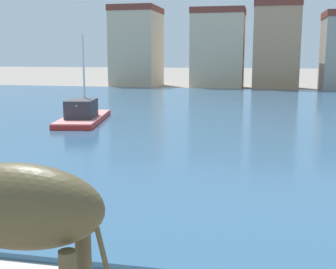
{
  "coord_description": "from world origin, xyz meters",
  "views": [
    {
      "loc": [
        2.52,
        -1.06,
        4.39
      ],
      "look_at": [
        0.03,
        10.74,
        2.2
      ],
      "focal_mm": 47.08,
      "sensor_mm": 36.0,
      "label": 1
    }
  ],
  "objects": [
    {
      "name": "townhouse_wide_warehouse",
      "position": [
        -14.7,
        59.36,
        5.47
      ],
      "size": [
        6.14,
        7.81,
        10.91
      ],
      "color": "#C6B293",
      "rests_on": "ground"
    },
    {
      "name": "giraffe_statue",
      "position": [
        -0.11,
        2.95,
        2.71
      ],
      "size": [
        3.04,
        0.82,
        5.3
      ],
      "color": "#4C4228",
      "rests_on": "ground"
    },
    {
      "name": "townhouse_corner_house",
      "position": [
        4.18,
        58.71,
        5.53
      ],
      "size": [
        5.83,
        6.89,
        11.03
      ],
      "color": "tan",
      "rests_on": "ground"
    },
    {
      "name": "harbor_water",
      "position": [
        0.0,
        30.41,
        0.13
      ],
      "size": [
        81.99,
        47.33,
        0.27
      ],
      "primitive_type": "cube",
      "color": "#2D5170",
      "rests_on": "ground"
    },
    {
      "name": "sailboat_red",
      "position": [
        -8.36,
        24.88,
        0.53
      ],
      "size": [
        3.55,
        8.01,
        5.65
      ],
      "color": "red",
      "rests_on": "ground"
    },
    {
      "name": "townhouse_tall_gabled",
      "position": [
        -3.31,
        58.56,
        5.21
      ],
      "size": [
        6.95,
        5.53,
        10.38
      ],
      "color": "#C6B293",
      "rests_on": "ground"
    }
  ]
}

